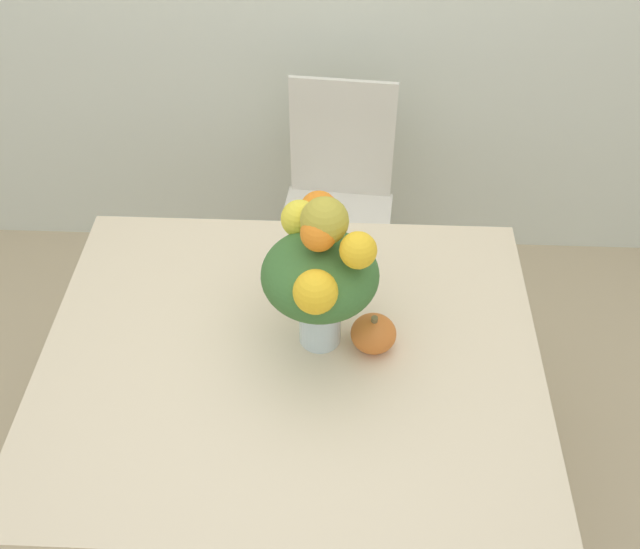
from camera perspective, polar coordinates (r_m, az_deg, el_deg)
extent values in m
plane|color=tan|center=(2.68, -1.81, -16.52)|extent=(12.00, 12.00, 0.00)
cube|color=beige|center=(2.07, -2.26, -6.42)|extent=(1.37, 1.14, 0.03)
cylinder|color=beige|center=(2.79, -14.19, -2.66)|extent=(0.06, 0.06, 0.72)
cylinder|color=beige|center=(2.73, 11.97, -3.50)|extent=(0.06, 0.06, 0.72)
cylinder|color=silver|center=(2.03, 0.00, -3.14)|extent=(0.12, 0.12, 0.19)
cylinder|color=silver|center=(2.07, 0.00, -4.16)|extent=(0.10, 0.10, 0.08)
cylinder|color=#38662D|center=(2.00, 0.66, -2.37)|extent=(0.01, 0.01, 0.25)
cylinder|color=#38662D|center=(2.01, 0.23, -1.91)|extent=(0.01, 0.01, 0.25)
cylinder|color=#38662D|center=(2.01, -0.51, -2.05)|extent=(0.01, 0.01, 0.25)
cylinder|color=#38662D|center=(1.99, -0.55, -2.61)|extent=(0.01, 0.01, 0.25)
cylinder|color=#38662D|center=(1.98, 0.18, -2.81)|extent=(0.01, 0.01, 0.25)
ellipsoid|color=#38662D|center=(1.92, 0.00, 0.00)|extent=(0.31, 0.31, 0.18)
sphere|color=orange|center=(2.00, -0.09, 4.97)|extent=(0.10, 0.10, 0.10)
sphere|color=yellow|center=(1.90, -0.25, 4.38)|extent=(0.09, 0.09, 0.09)
sphere|color=yellow|center=(1.80, -0.35, -1.34)|extent=(0.11, 0.11, 0.11)
sphere|color=orange|center=(1.81, -0.10, 3.15)|extent=(0.09, 0.09, 0.09)
sphere|color=yellow|center=(1.97, -1.55, 4.27)|extent=(0.10, 0.10, 0.10)
sphere|color=#AD9E33|center=(1.82, 0.35, 4.11)|extent=(0.12, 0.12, 0.12)
sphere|color=yellow|center=(1.79, 2.93, 1.86)|extent=(0.09, 0.09, 0.09)
ellipsoid|color=orange|center=(2.05, 4.09, -4.51)|extent=(0.12, 0.12, 0.10)
cylinder|color=brown|center=(2.01, 4.17, -3.50)|extent=(0.02, 0.02, 0.02)
cube|color=silver|center=(2.89, 1.15, 3.79)|extent=(0.45, 0.45, 0.02)
cylinder|color=silver|center=(2.94, -2.58, -1.62)|extent=(0.04, 0.04, 0.46)
cylinder|color=silver|center=(2.92, 4.02, -2.23)|extent=(0.04, 0.04, 0.46)
cylinder|color=silver|center=(3.19, -1.60, 2.70)|extent=(0.04, 0.04, 0.46)
cylinder|color=silver|center=(3.16, 4.50, 2.17)|extent=(0.04, 0.04, 0.46)
cube|color=silver|center=(2.89, 1.69, 10.28)|extent=(0.40, 0.05, 0.50)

